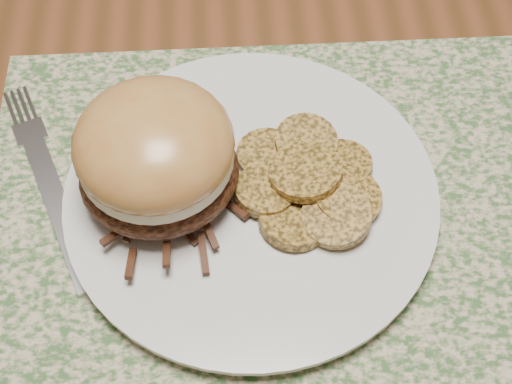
% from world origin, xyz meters
% --- Properties ---
extents(dining_table, '(1.50, 0.90, 0.75)m').
position_xyz_m(dining_table, '(0.00, 0.00, 0.67)').
color(dining_table, brown).
rests_on(dining_table, ground).
extents(placemat, '(0.45, 0.33, 0.00)m').
position_xyz_m(placemat, '(0.16, -0.07, 0.75)').
color(placemat, '#3A5D30').
rests_on(placemat, dining_table).
extents(dinner_plate, '(0.26, 0.26, 0.02)m').
position_xyz_m(dinner_plate, '(0.14, -0.06, 0.76)').
color(dinner_plate, silver).
rests_on(dinner_plate, placemat).
extents(pork_sandwich, '(0.13, 0.13, 0.09)m').
position_xyz_m(pork_sandwich, '(0.08, -0.06, 0.81)').
color(pork_sandwich, black).
rests_on(pork_sandwich, dinner_plate).
extents(roasted_potatoes, '(0.12, 0.13, 0.03)m').
position_xyz_m(roasted_potatoes, '(0.18, -0.06, 0.78)').
color(roasted_potatoes, '#A87931').
rests_on(roasted_potatoes, dinner_plate).
extents(fork, '(0.09, 0.19, 0.00)m').
position_xyz_m(fork, '(-0.01, -0.04, 0.76)').
color(fork, silver).
rests_on(fork, placemat).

